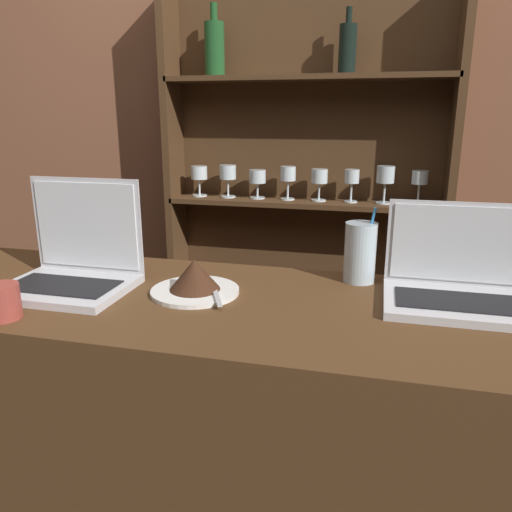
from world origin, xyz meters
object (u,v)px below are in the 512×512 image
object	(u,v)px
laptop_near	(74,263)
cake_plate	(194,280)
laptop_far	(462,283)
water_glass	(360,252)
coffee_cup	(1,302)

from	to	relation	value
laptop_near	cake_plate	size ratio (longest dim) A/B	1.42
laptop_far	cake_plate	bearing A→B (deg)	-171.61
laptop_far	water_glass	size ratio (longest dim) A/B	1.75
cake_plate	water_glass	size ratio (longest dim) A/B	1.10
laptop_near	water_glass	bearing A→B (deg)	17.01
coffee_cup	cake_plate	bearing A→B (deg)	35.47
laptop_near	laptop_far	world-z (taller)	laptop_near
laptop_far	water_glass	world-z (taller)	laptop_far
laptop_far	coffee_cup	size ratio (longest dim) A/B	4.45
cake_plate	coffee_cup	distance (m)	0.40
laptop_near	laptop_far	size ratio (longest dim) A/B	0.89
laptop_near	laptop_far	distance (m)	0.90
cake_plate	coffee_cup	bearing A→B (deg)	-144.53
laptop_near	water_glass	xyz separation A→B (m)	(0.67, 0.20, 0.02)
laptop_far	coffee_cup	bearing A→B (deg)	-160.78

